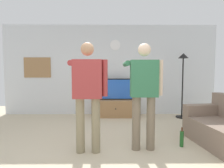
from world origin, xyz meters
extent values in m
plane|color=beige|center=(0.00, 0.00, 0.00)|extent=(8.40, 8.40, 0.00)
cube|color=silver|center=(0.00, 2.95, 1.35)|extent=(6.40, 0.10, 2.70)
cube|color=#997047|center=(0.16, 2.60, 0.24)|extent=(1.32, 0.43, 0.49)
sphere|color=black|center=(0.16, 2.37, 0.27)|extent=(0.04, 0.04, 0.04)
cube|color=black|center=(0.16, 2.65, 0.80)|extent=(1.04, 0.06, 0.61)
cube|color=blue|center=(0.16, 2.62, 0.80)|extent=(0.98, 0.01, 0.55)
cylinder|color=white|center=(0.16, 2.89, 2.10)|extent=(0.30, 0.03, 0.30)
cube|color=#997047|center=(-2.18, 2.90, 1.43)|extent=(0.80, 0.04, 0.60)
cylinder|color=black|center=(2.05, 2.46, 0.01)|extent=(0.32, 0.32, 0.03)
cylinder|color=black|center=(2.05, 2.46, 0.85)|extent=(0.04, 0.04, 1.65)
cone|color=black|center=(2.05, 2.46, 1.75)|extent=(0.28, 0.28, 0.14)
cylinder|color=gray|center=(-0.47, 0.29, 0.44)|extent=(0.14, 0.14, 0.89)
cylinder|color=gray|center=(-0.22, 0.29, 0.44)|extent=(0.14, 0.14, 0.89)
cube|color=#A53838|center=(-0.35, 0.29, 1.20)|extent=(0.46, 0.22, 0.61)
sphere|color=tan|center=(-0.35, 0.29, 1.67)|extent=(0.21, 0.21, 0.21)
cylinder|color=#A53838|center=(-0.62, 0.58, 1.45)|extent=(0.09, 0.58, 0.09)
cube|color=white|center=(-0.62, 0.90, 1.45)|extent=(0.04, 0.12, 0.04)
cylinder|color=#A53838|center=(-0.07, 0.29, 1.21)|extent=(0.09, 0.09, 0.58)
cylinder|color=#7A6B56|center=(0.45, 0.38, 0.45)|extent=(0.14, 0.14, 0.90)
cylinder|color=#7A6B56|center=(0.69, 0.38, 0.45)|extent=(0.14, 0.14, 0.90)
cube|color=#33724C|center=(0.57, 0.38, 1.20)|extent=(0.44, 0.22, 0.60)
sphere|color=beige|center=(0.57, 0.38, 1.67)|extent=(0.21, 0.21, 0.21)
cylinder|color=#33724C|center=(0.30, 0.67, 1.45)|extent=(0.09, 0.58, 0.09)
cube|color=white|center=(0.30, 0.99, 1.45)|extent=(0.04, 0.12, 0.04)
cylinder|color=beige|center=(0.83, 0.38, 1.21)|extent=(0.09, 0.09, 0.58)
cube|color=#7F6B5B|center=(1.95, 1.05, 0.53)|extent=(0.87, 0.31, 0.22)
cylinder|color=#1E5923|center=(1.26, 0.49, 0.14)|extent=(0.07, 0.07, 0.27)
cylinder|color=#4C2814|center=(1.26, 0.49, 0.31)|extent=(0.02, 0.02, 0.07)
camera|label=1|loc=(0.01, -2.58, 1.32)|focal=28.92mm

